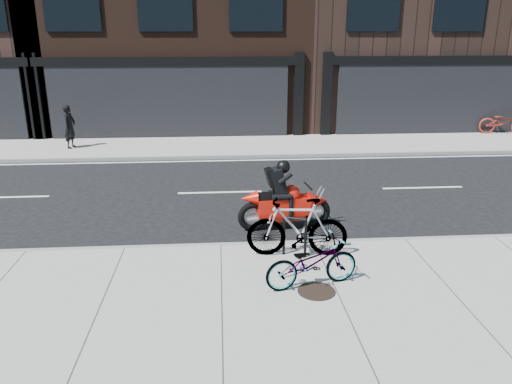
{
  "coord_description": "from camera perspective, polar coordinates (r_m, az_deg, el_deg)",
  "views": [
    {
      "loc": [
        0.03,
        -11.69,
        4.45
      ],
      "look_at": [
        0.84,
        -0.79,
        0.9
      ],
      "focal_mm": 35.0,
      "sensor_mm": 36.0,
      "label": 1
    }
  ],
  "objects": [
    {
      "name": "sidewalk_far",
      "position": [
        19.92,
        -4.24,
        5.24
      ],
      "size": [
        60.0,
        3.5,
        0.13
      ],
      "primitive_type": "cube",
      "color": "gray",
      "rests_on": "ground"
    },
    {
      "name": "bicycle_far",
      "position": [
        24.39,
        26.45,
        7.2
      ],
      "size": [
        2.12,
        1.18,
        1.06
      ],
      "primitive_type": "imported",
      "rotation": [
        0.0,
        0.0,
        1.32
      ],
      "color": "maroon",
      "rests_on": "sidewalk_far"
    },
    {
      "name": "manhole_cover",
      "position": [
        8.88,
        6.92,
        -11.18
      ],
      "size": [
        0.78,
        0.78,
        0.02
      ],
      "primitive_type": "cylinder",
      "rotation": [
        0.0,
        0.0,
        -0.19
      ],
      "color": "black",
      "rests_on": "sidewalk_near"
    },
    {
      "name": "bike_rack",
      "position": [
        9.95,
        4.45,
        -4.73
      ],
      "size": [
        0.46,
        0.22,
        0.82
      ],
      "rotation": [
        0.0,
        0.0,
        -0.38
      ],
      "color": "black",
      "rests_on": "sidewalk_near"
    },
    {
      "name": "ground",
      "position": [
        12.5,
        -4.1,
        -2.89
      ],
      "size": [
        120.0,
        120.0,
        0.0
      ],
      "primitive_type": "plane",
      "color": "black",
      "rests_on": "ground"
    },
    {
      "name": "bicycle_front",
      "position": [
        8.86,
        6.39,
        -8.01
      ],
      "size": [
        1.81,
        0.98,
        0.9
      ],
      "primitive_type": "imported",
      "rotation": [
        0.0,
        0.0,
        1.81
      ],
      "color": "gray",
      "rests_on": "sidewalk_near"
    },
    {
      "name": "sidewalk_near",
      "position": [
        8.0,
        -3.88,
        -15.31
      ],
      "size": [
        60.0,
        6.0,
        0.13
      ],
      "primitive_type": "cube",
      "color": "gray",
      "rests_on": "ground"
    },
    {
      "name": "motorcycle",
      "position": [
        11.62,
        3.77,
        -0.99
      ],
      "size": [
        2.23,
        0.64,
        1.67
      ],
      "rotation": [
        0.0,
        0.0,
        0.12
      ],
      "color": "black",
      "rests_on": "ground"
    },
    {
      "name": "bicycle_rear",
      "position": [
        9.93,
        4.73,
        -4.05
      ],
      "size": [
        2.05,
        0.73,
        1.21
      ],
      "primitive_type": "imported",
      "rotation": [
        0.0,
        0.0,
        4.63
      ],
      "color": "gray",
      "rests_on": "sidewalk_near"
    },
    {
      "name": "pedestrian",
      "position": [
        20.43,
        -20.53,
        7.03
      ],
      "size": [
        0.53,
        0.68,
        1.65
      ],
      "primitive_type": "imported",
      "rotation": [
        0.0,
        0.0,
        1.32
      ],
      "color": "black",
      "rests_on": "sidewalk_far"
    }
  ]
}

